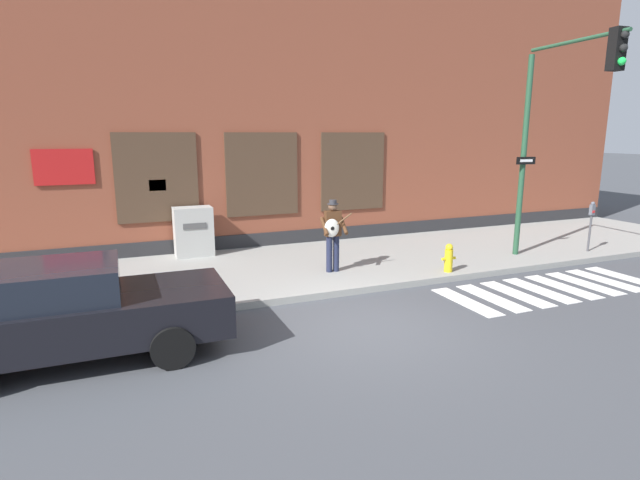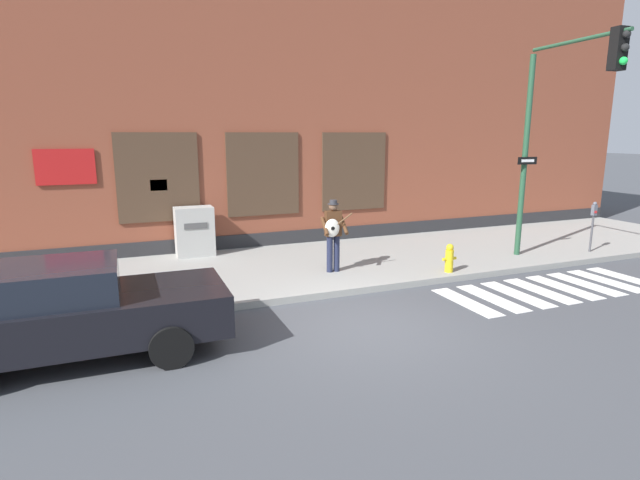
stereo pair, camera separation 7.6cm
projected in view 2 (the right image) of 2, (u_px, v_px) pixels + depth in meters
ground_plane at (365, 328)px, 9.06m from camera, size 160.00×160.00×0.00m
sidewalk at (291, 268)px, 12.85m from camera, size 28.00×4.86×0.15m
building_backdrop at (245, 104)px, 15.96m from camera, size 28.00×4.06×8.79m
crosswalk at (552, 289)px, 11.31m from camera, size 5.20×1.90×0.01m
red_car at (71, 311)px, 7.69m from camera, size 4.62×2.02×1.53m
busker at (333, 231)px, 11.98m from camera, size 0.72×0.57×1.76m
traffic_light at (558, 114)px, 12.19m from camera, size 0.62×2.91×5.50m
parking_meter at (593, 219)px, 14.08m from camera, size 0.13×0.11×1.44m
utility_box at (195, 231)px, 13.71m from camera, size 1.03×0.61×1.35m
fire_hydrant at (449, 258)px, 12.11m from camera, size 0.38×0.20×0.70m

